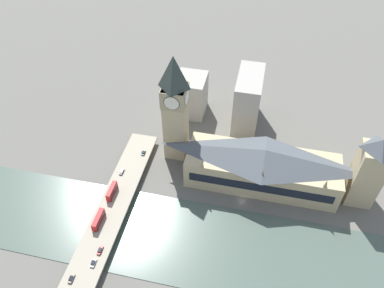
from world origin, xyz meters
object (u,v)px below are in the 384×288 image
object	(u,v)px
double_decker_bus_lead	(98,219)
car_southbound_tail	(143,153)
double_decker_bus_rear	(112,191)
car_northbound_tail	(71,278)
road_bridge	(107,221)
car_northbound_lead	(93,263)
car_northbound_mid	(122,172)
parliament_hall	(262,167)
clock_tower	(175,107)
victoria_tower	(368,171)
car_southbound_lead	(100,250)

from	to	relation	value
double_decker_bus_lead	car_southbound_tail	xyz separation A→B (m)	(51.09, -7.23, -1.92)
double_decker_bus_rear	car_northbound_tail	size ratio (longest dim) A/B	2.58
car_northbound_tail	road_bridge	bearing A→B (deg)	-6.40
double_decker_bus_rear	car_northbound_lead	xyz separation A→B (m)	(-40.09, -6.07, -2.04)
double_decker_bus_lead	double_decker_bus_rear	xyz separation A→B (m)	(18.33, -0.13, 0.13)
car_northbound_lead	car_northbound_mid	xyz separation A→B (m)	(55.81, 6.48, -0.00)
parliament_hall	double_decker_bus_rear	bearing A→B (deg)	111.16
double_decker_bus_lead	car_northbound_mid	world-z (taller)	double_decker_bus_lead
double_decker_bus_rear	parliament_hall	bearing A→B (deg)	-68.84
double_decker_bus_rear	car_northbound_lead	world-z (taller)	double_decker_bus_rear
car_northbound_mid	car_northbound_tail	world-z (taller)	car_northbound_tail
clock_tower	victoria_tower	distance (m)	106.17
parliament_hall	car_northbound_lead	xyz separation A→B (m)	(-70.03, 71.26, -7.68)
victoria_tower	car_northbound_mid	world-z (taller)	victoria_tower
victoria_tower	parliament_hall	bearing A→B (deg)	90.06
clock_tower	car_southbound_tail	bearing A→B (deg)	116.65
car_northbound_tail	car_southbound_tail	size ratio (longest dim) A/B	1.08
car_northbound_lead	car_southbound_lead	bearing A→B (deg)	-4.67
road_bridge	car_southbound_lead	distance (m)	17.26
double_decker_bus_lead	car_northbound_mid	xyz separation A→B (m)	(34.04, 0.28, -1.92)
double_decker_bus_lead	car_northbound_mid	size ratio (longest dim) A/B	2.61
road_bridge	car_northbound_lead	bearing A→B (deg)	-172.73
double_decker_bus_lead	car_northbound_tail	world-z (taller)	double_decker_bus_lead
car_southbound_lead	car_southbound_tail	bearing A→B (deg)	-0.41
car_northbound_mid	road_bridge	bearing A→B (deg)	-173.85
double_decker_bus_lead	car_northbound_lead	xyz separation A→B (m)	(-21.77, -6.20, -1.92)
victoria_tower	car_southbound_tail	bearing A→B (deg)	88.71
parliament_hall	double_decker_bus_rear	xyz separation A→B (m)	(-29.94, 77.33, -5.63)
double_decker_bus_lead	car_northbound_tail	bearing A→B (deg)	179.11
car_northbound_mid	car_southbound_lead	size ratio (longest dim) A/B	0.97
parliament_hall	car_southbound_tail	xyz separation A→B (m)	(2.82, 70.23, -7.68)
victoria_tower	road_bridge	distance (m)	136.49
parliament_hall	clock_tower	bearing A→B (deg)	76.96
double_decker_bus_lead	car_southbound_lead	world-z (taller)	double_decker_bus_lead
car_northbound_mid	double_decker_bus_lead	bearing A→B (deg)	-179.53
victoria_tower	double_decker_bus_rear	distance (m)	134.27
clock_tower	double_decker_bus_rear	bearing A→B (deg)	148.78
double_decker_bus_lead	car_southbound_lead	bearing A→B (deg)	-155.79
clock_tower	victoria_tower	world-z (taller)	clock_tower
clock_tower	double_decker_bus_lead	size ratio (longest dim) A/B	5.84
clock_tower	road_bridge	distance (m)	70.62
car_southbound_tail	car_northbound_lead	bearing A→B (deg)	179.19
victoria_tower	car_northbound_lead	world-z (taller)	victoria_tower
victoria_tower	clock_tower	bearing A→B (deg)	83.47
road_bridge	car_southbound_tail	bearing A→B (deg)	-4.68
victoria_tower	car_northbound_lead	distance (m)	143.41
road_bridge	car_southbound_tail	size ratio (longest dim) A/B	32.13
victoria_tower	car_northbound_tail	size ratio (longest dim) A/B	11.17
victoria_tower	double_decker_bus_rear	size ratio (longest dim) A/B	4.33
clock_tower	parliament_hall	bearing A→B (deg)	-103.04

